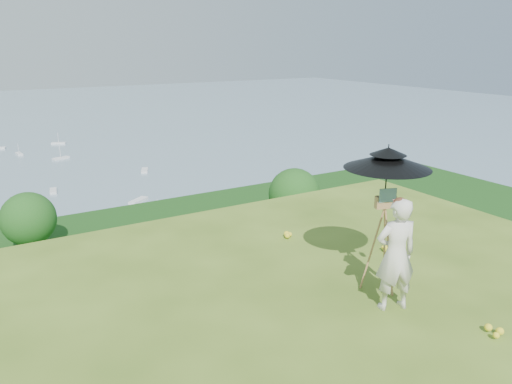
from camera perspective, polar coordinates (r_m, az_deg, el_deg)
shoreline_tier at (r=87.40m, az=-25.93°, el=-12.15°), size 170.00×28.00×8.00m
slope_trees at (r=42.28m, az=-24.02°, el=-11.10°), size 110.00×50.00×6.00m
harbor_town at (r=84.65m, az=-26.49°, el=-8.26°), size 110.00×22.00×5.00m
painter at (r=7.29m, az=15.68°, el=-6.90°), size 0.70×0.56×1.66m
field_easel at (r=7.83m, az=14.26°, el=-5.24°), size 0.79×0.79×1.63m
sun_umbrella at (r=7.55m, az=14.69°, el=1.85°), size 1.67×1.67×0.93m
painter_cap at (r=7.02m, az=16.18°, el=-1.01°), size 0.27×0.29×0.10m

